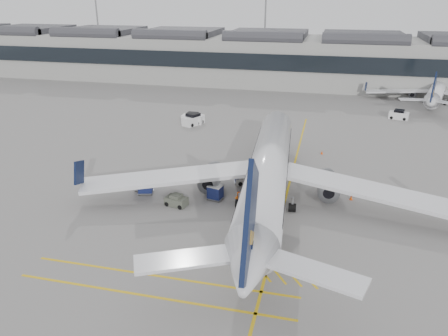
% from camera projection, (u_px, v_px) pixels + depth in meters
% --- Properties ---
extents(ground, '(220.00, 220.00, 0.00)m').
position_uv_depth(ground, '(180.00, 216.00, 44.25)').
color(ground, gray).
rests_on(ground, ground).
extents(terminal, '(200.00, 20.45, 12.40)m').
position_uv_depth(terminal, '(276.00, 58.00, 106.71)').
color(terminal, '#9E9E99').
rests_on(terminal, ground).
extents(light_masts, '(113.00, 0.60, 25.45)m').
position_uv_depth(light_masts, '(278.00, 19.00, 116.63)').
color(light_masts, slate).
rests_on(light_masts, ground).
extents(apron_markings, '(0.25, 60.00, 0.01)m').
position_uv_depth(apron_markings, '(289.00, 186.00, 51.04)').
color(apron_markings, gold).
rests_on(apron_markings, ground).
extents(airliner_main, '(39.97, 43.79, 11.64)m').
position_uv_depth(airliner_main, '(268.00, 172.00, 46.13)').
color(airliner_main, silver).
rests_on(airliner_main, ground).
extents(airliner_far, '(27.08, 29.97, 8.15)m').
position_uv_depth(airliner_far, '(437.00, 91.00, 88.69)').
color(airliner_far, silver).
rests_on(airliner_far, ground).
extents(belt_loader, '(5.34, 2.59, 2.11)m').
position_uv_depth(belt_loader, '(253.00, 178.00, 51.61)').
color(belt_loader, silver).
rests_on(belt_loader, ground).
extents(baggage_cart_a, '(1.83, 1.62, 1.67)m').
position_uv_depth(baggage_cart_a, '(215.00, 192.00, 47.45)').
color(baggage_cart_a, gray).
rests_on(baggage_cart_a, ground).
extents(baggage_cart_b, '(2.24, 2.03, 1.95)m').
position_uv_depth(baggage_cart_b, '(242.00, 175.00, 51.55)').
color(baggage_cart_b, gray).
rests_on(baggage_cart_b, ground).
extents(baggage_cart_c, '(2.00, 1.80, 1.78)m').
position_uv_depth(baggage_cart_c, '(145.00, 185.00, 48.90)').
color(baggage_cart_c, gray).
rests_on(baggage_cart_c, ground).
extents(baggage_cart_d, '(1.83, 1.57, 1.76)m').
position_uv_depth(baggage_cart_d, '(142.00, 182.00, 49.76)').
color(baggage_cart_d, gray).
rests_on(baggage_cart_d, ground).
extents(ramp_agent_a, '(0.87, 0.78, 1.99)m').
position_uv_depth(ramp_agent_a, '(260.00, 191.00, 47.53)').
color(ramp_agent_a, '#EC480C').
rests_on(ramp_agent_a, ground).
extents(ramp_agent_b, '(0.85, 0.68, 1.67)m').
position_uv_depth(ramp_agent_b, '(238.00, 199.00, 46.00)').
color(ramp_agent_b, orange).
rests_on(ramp_agent_b, ground).
extents(pushback_tug, '(2.53, 1.86, 1.27)m').
position_uv_depth(pushback_tug, '(176.00, 201.00, 46.20)').
color(pushback_tug, '#4F5347').
rests_on(pushback_tug, ground).
extents(safety_cone_nose, '(0.35, 0.35, 0.49)m').
position_uv_depth(safety_cone_nose, '(322.00, 152.00, 61.02)').
color(safety_cone_nose, '#F24C0A').
rests_on(safety_cone_nose, ground).
extents(safety_cone_engine, '(0.37, 0.37, 0.52)m').
position_uv_depth(safety_cone_engine, '(351.00, 198.00, 47.60)').
color(safety_cone_engine, '#F24C0A').
rests_on(safety_cone_engine, ground).
extents(service_van_left, '(3.64, 1.86, 1.86)m').
position_uv_depth(service_van_left, '(192.00, 119.00, 75.19)').
color(service_van_left, silver).
rests_on(service_van_left, ground).
extents(service_van_mid, '(3.37, 4.29, 1.97)m').
position_uv_depth(service_van_mid, '(193.00, 120.00, 74.41)').
color(service_van_mid, silver).
rests_on(service_van_mid, ground).
extents(service_van_right, '(3.57, 2.40, 1.68)m').
position_uv_depth(service_van_right, '(399.00, 115.00, 77.76)').
color(service_van_right, silver).
rests_on(service_van_right, ground).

